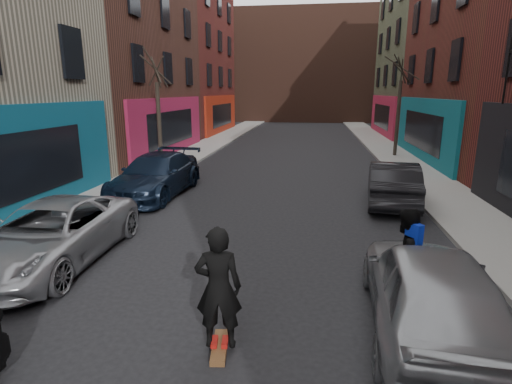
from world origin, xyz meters
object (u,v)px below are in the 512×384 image
(tree_left_far, at_px, (158,102))
(skateboard, at_px, (220,347))
(tree_right_far, at_px, (399,97))
(parked_right_end, at_px, (392,183))
(pedestrian, at_px, (404,256))
(parked_right_far, at_px, (430,290))
(parked_left_end, at_px, (156,175))
(parked_left_far, at_px, (51,234))
(skateboarder, at_px, (218,288))

(tree_left_far, height_order, skateboard, tree_left_far)
(tree_right_far, xyz_separation_m, parked_right_end, (-2.11, -10.67, -2.78))
(tree_left_far, relative_size, tree_right_far, 0.96)
(parked_right_end, height_order, pedestrian, pedestrian)
(tree_left_far, distance_m, pedestrian, 15.11)
(parked_right_far, relative_size, parked_right_end, 1.01)
(tree_right_far, bearing_deg, parked_left_end, -135.32)
(parked_right_end, bearing_deg, skateboard, 72.24)
(parked_left_end, xyz_separation_m, skateboard, (4.56, -8.96, -0.73))
(parked_right_far, bearing_deg, tree_left_far, -49.59)
(parked_left_far, height_order, parked_right_end, parked_right_end)
(parked_right_far, bearing_deg, skateboard, 19.23)
(parked_right_end, bearing_deg, parked_left_end, 7.04)
(skateboard, bearing_deg, tree_right_far, 64.96)
(parked_left_end, bearing_deg, parked_right_far, -43.60)
(skateboard, xyz_separation_m, pedestrian, (3.04, 1.91, 0.87))
(tree_left_far, distance_m, tree_right_far, 13.78)
(parked_right_end, bearing_deg, tree_right_far, -94.20)
(parked_right_end, xyz_separation_m, pedestrian, (-1.09, -7.06, 0.17))
(tree_left_far, relative_size, skateboard, 8.12)
(tree_right_far, distance_m, parked_right_far, 19.19)
(tree_right_far, bearing_deg, tree_left_far, -154.18)
(parked_left_far, xyz_separation_m, skateboard, (4.55, -2.64, -0.65))
(skateboard, xyz_separation_m, skateboarder, (-0.00, 0.00, 1.00))
(parked_right_end, distance_m, skateboard, 9.90)
(skateboard, relative_size, skateboarder, 0.42)
(tree_left_far, xyz_separation_m, parked_left_end, (1.60, -4.68, -2.60))
(parked_right_end, relative_size, skateboarder, 2.40)
(skateboarder, bearing_deg, skateboard, 172.59)
(pedestrian, bearing_deg, parked_right_end, -131.86)
(tree_right_far, relative_size, parked_left_far, 1.34)
(skateboard, height_order, pedestrian, pedestrian)
(skateboard, bearing_deg, skateboarder, 172.59)
(parked_right_far, bearing_deg, tree_right_far, -95.07)
(tree_left_far, bearing_deg, parked_left_end, -71.12)
(tree_left_far, height_order, parked_left_end, tree_left_far)
(tree_right_far, distance_m, parked_right_end, 11.23)
(parked_left_far, height_order, parked_left_end, parked_left_end)
(tree_left_far, height_order, parked_left_far, tree_left_far)
(tree_right_far, bearing_deg, skateboard, -107.63)
(tree_left_far, distance_m, parked_right_end, 11.60)
(parked_left_far, height_order, skateboard, parked_left_far)
(skateboarder, bearing_deg, parked_right_far, -172.20)
(parked_left_far, bearing_deg, tree_left_far, 96.70)
(skateboarder, bearing_deg, parked_right_end, -122.15)
(parked_right_far, bearing_deg, parked_right_end, -92.27)
(parked_left_end, height_order, skateboarder, skateboarder)
(skateboarder, xyz_separation_m, pedestrian, (3.04, 1.91, -0.13))
(parked_left_far, height_order, pedestrian, pedestrian)
(parked_left_end, distance_m, parked_right_far, 11.23)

